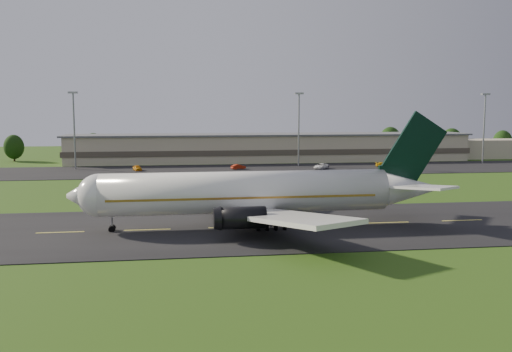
{
  "coord_description": "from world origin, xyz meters",
  "views": [
    {
      "loc": [
        -29.47,
        -74.53,
        15.79
      ],
      "look_at": [
        -17.44,
        8.0,
        6.0
      ],
      "focal_mm": 40.0,
      "sensor_mm": 36.0,
      "label": 1
    }
  ],
  "objects": [
    {
      "name": "ground",
      "position": [
        0.0,
        0.0,
        0.0
      ],
      "size": [
        360.0,
        360.0,
        0.0
      ],
      "primitive_type": "plane",
      "color": "#254A12",
      "rests_on": "ground"
    },
    {
      "name": "taxiway",
      "position": [
        0.0,
        0.0,
        0.05
      ],
      "size": [
        220.0,
        30.0,
        0.1
      ],
      "primitive_type": "cube",
      "color": "black",
      "rests_on": "ground"
    },
    {
      "name": "apron",
      "position": [
        0.0,
        72.0,
        0.05
      ],
      "size": [
        260.0,
        30.0,
        0.1
      ],
      "primitive_type": "cube",
      "color": "black",
      "rests_on": "ground"
    },
    {
      "name": "airliner",
      "position": [
        -19.12,
        0.01,
        4.66
      ],
      "size": [
        51.23,
        42.18,
        15.57
      ],
      "rotation": [
        0.0,
        0.0,
        0.01
      ],
      "color": "white",
      "rests_on": "ground"
    },
    {
      "name": "terminal",
      "position": [
        6.4,
        96.18,
        3.99
      ],
      "size": [
        145.0,
        16.0,
        8.4
      ],
      "color": "tan",
      "rests_on": "ground"
    },
    {
      "name": "light_mast_west",
      "position": [
        -55.0,
        80.0,
        12.74
      ],
      "size": [
        2.4,
        1.2,
        20.35
      ],
      "color": "gray",
      "rests_on": "ground"
    },
    {
      "name": "light_mast_centre",
      "position": [
        5.0,
        80.0,
        12.74
      ],
      "size": [
        2.4,
        1.2,
        20.35
      ],
      "color": "gray",
      "rests_on": "ground"
    },
    {
      "name": "light_mast_east",
      "position": [
        60.0,
        80.0,
        12.74
      ],
      "size": [
        2.4,
        1.2,
        20.35
      ],
      "color": "gray",
      "rests_on": "ground"
    },
    {
      "name": "tree_line",
      "position": [
        34.34,
        106.57,
        4.78
      ],
      "size": [
        197.86,
        9.07,
        9.96
      ],
      "color": "black",
      "rests_on": "ground"
    },
    {
      "name": "service_vehicle_a",
      "position": [
        -38.69,
        74.05,
        0.79
      ],
      "size": [
        2.82,
        4.38,
        1.39
      ],
      "primitive_type": "imported",
      "rotation": [
        0.0,
        0.0,
        0.31
      ],
      "color": "orange",
      "rests_on": "apron"
    },
    {
      "name": "service_vehicle_b",
      "position": [
        -12.58,
        73.67,
        0.75
      ],
      "size": [
        4.14,
        2.86,
        1.29
      ],
      "primitive_type": "imported",
      "rotation": [
        0.0,
        0.0,
        1.99
      ],
      "color": "#9A1F0A",
      "rests_on": "apron"
    },
    {
      "name": "service_vehicle_c",
      "position": [
        9.24,
        71.3,
        0.84
      ],
      "size": [
        5.32,
        5.59,
        1.47
      ],
      "primitive_type": "imported",
      "rotation": [
        0.0,
        0.0,
        -0.72
      ],
      "color": "white",
      "rests_on": "apron"
    },
    {
      "name": "service_vehicle_d",
      "position": [
        27.44,
        73.65,
        0.74
      ],
      "size": [
        4.7,
        2.66,
        1.28
      ],
      "primitive_type": "imported",
      "rotation": [
        0.0,
        0.0,
        1.37
      ],
      "color": "yellow",
      "rests_on": "apron"
    }
  ]
}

